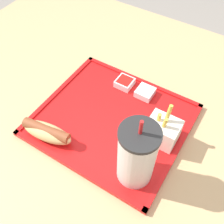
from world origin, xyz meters
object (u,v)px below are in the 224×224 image
at_px(fries_carton, 162,131).
at_px(sauce_cup_ketchup, 125,82).
at_px(sauce_cup_mayo, 145,92).
at_px(soda_cup, 137,155).
at_px(hot_dog_far, 47,132).

bearing_deg(fries_carton, sauce_cup_ketchup, -33.74).
height_order(sauce_cup_mayo, sauce_cup_ketchup, same).
xyz_separation_m(fries_carton, sauce_cup_ketchup, (0.17, -0.11, -0.02)).
xyz_separation_m(soda_cup, fries_carton, (-0.01, -0.12, -0.05)).
bearing_deg(sauce_cup_mayo, hot_dog_far, 61.08).
relative_size(soda_cup, sauce_cup_mayo, 4.20).
relative_size(sauce_cup_mayo, sauce_cup_ketchup, 1.00).
bearing_deg(sauce_cup_ketchup, soda_cup, 124.76).
bearing_deg(hot_dog_far, fries_carton, -149.33).
bearing_deg(soda_cup, hot_dog_far, 7.05).
bearing_deg(sauce_cup_mayo, fries_carton, 132.38).
bearing_deg(sauce_cup_ketchup, fries_carton, 146.26).
height_order(soda_cup, sauce_cup_mayo, soda_cup).
height_order(fries_carton, sauce_cup_ketchup, fries_carton).
bearing_deg(fries_carton, soda_cup, 84.36).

